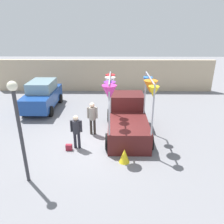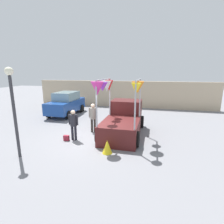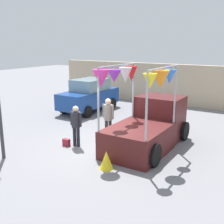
# 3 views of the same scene
# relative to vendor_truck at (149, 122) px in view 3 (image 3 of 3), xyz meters

# --- Properties ---
(ground_plane) EXTENTS (60.00, 60.00, 0.00)m
(ground_plane) POSITION_rel_vendor_truck_xyz_m (-1.50, -1.26, -0.93)
(ground_plane) COLOR slate
(vendor_truck) EXTENTS (2.53, 4.17, 3.17)m
(vendor_truck) POSITION_rel_vendor_truck_xyz_m (0.00, 0.00, 0.00)
(vendor_truck) COLOR #4C1919
(vendor_truck) RESTS_ON ground
(parked_car) EXTENTS (1.88, 4.00, 1.88)m
(parked_car) POSITION_rel_vendor_truck_xyz_m (-5.39, 3.37, 0.02)
(parked_car) COLOR navy
(parked_car) RESTS_ON ground
(person_customer) EXTENTS (0.53, 0.34, 1.61)m
(person_customer) POSITION_rel_vendor_truck_xyz_m (-2.34, -1.59, 0.04)
(person_customer) COLOR black
(person_customer) RESTS_ON ground
(person_vendor) EXTENTS (0.53, 0.34, 1.72)m
(person_vendor) POSITION_rel_vendor_truck_xyz_m (-1.75, -0.22, 0.11)
(person_vendor) COLOR #2D2823
(person_vendor) RESTS_ON ground
(handbag) EXTENTS (0.28, 0.16, 0.28)m
(handbag) POSITION_rel_vendor_truck_xyz_m (-2.69, -1.79, -0.79)
(handbag) COLOR maroon
(handbag) RESTS_ON ground
(brick_boundary_wall) EXTENTS (18.00, 0.36, 2.60)m
(brick_boundary_wall) POSITION_rel_vendor_truck_xyz_m (-1.50, 7.75, 0.37)
(brick_boundary_wall) COLOR tan
(brick_boundary_wall) RESTS_ON ground
(folded_kite_bundle_sunflower) EXTENTS (0.50, 0.50, 0.60)m
(folded_kite_bundle_sunflower) POSITION_rel_vendor_truck_xyz_m (-0.23, -2.68, -0.63)
(folded_kite_bundle_sunflower) COLOR yellow
(folded_kite_bundle_sunflower) RESTS_ON ground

